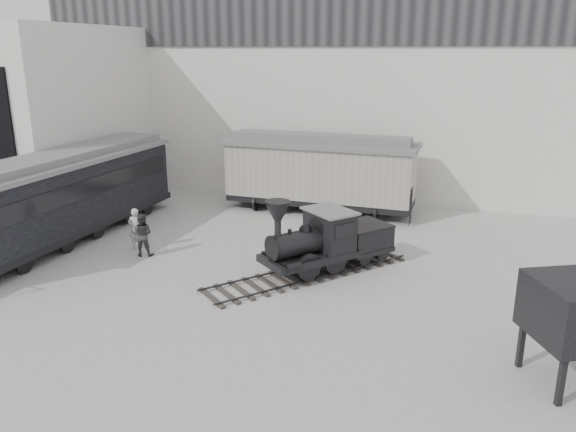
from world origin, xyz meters
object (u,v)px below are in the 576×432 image
(visitor_a, at_px, (136,229))
(visitor_b, at_px, (142,234))
(locomotive, at_px, (323,244))
(boxcar, at_px, (320,171))
(passenger_coach, at_px, (67,195))

(visitor_a, xyz_separation_m, visitor_b, (0.59, -0.54, -0.01))
(locomotive, xyz_separation_m, boxcar, (-1.92, 7.87, 0.98))
(boxcar, distance_m, visitor_a, 9.74)
(locomotive, relative_size, boxcar, 0.76)
(passenger_coach, relative_size, visitor_a, 7.58)
(boxcar, distance_m, visitor_b, 9.84)
(visitor_b, bearing_deg, passenger_coach, -24.45)
(locomotive, relative_size, visitor_a, 4.16)
(boxcar, bearing_deg, visitor_a, -124.52)
(locomotive, distance_m, boxcar, 8.16)
(passenger_coach, distance_m, visitor_b, 4.27)
(boxcar, xyz_separation_m, visitor_b, (-5.30, -8.21, -1.17))
(locomotive, bearing_deg, passenger_coach, -141.61)
(visitor_a, bearing_deg, passenger_coach, -14.99)
(boxcar, bearing_deg, visitor_b, -119.82)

